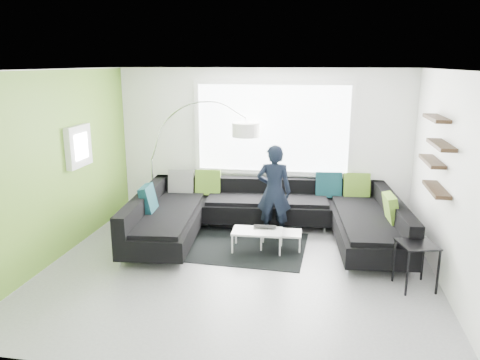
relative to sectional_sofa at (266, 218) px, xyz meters
name	(u,v)px	position (x,y,z in m)	size (l,w,h in m)	color
ground	(239,268)	(-0.26, -1.10, -0.41)	(5.50, 5.50, 0.00)	gray
room_shell	(244,142)	(-0.22, -0.89, 1.40)	(5.54, 5.04, 2.82)	white
sectional_sofa	(266,218)	(0.00, 0.00, 0.00)	(4.49, 3.02, 0.92)	black
rug	(237,246)	(-0.43, -0.30, -0.40)	(2.18, 1.59, 0.01)	black
coffee_table	(269,239)	(0.10, -0.33, -0.24)	(1.01, 0.59, 0.33)	silver
arc_lamp	(152,160)	(-2.27, 0.89, 0.72)	(2.10, 0.78, 2.24)	white
side_table	(415,266)	(2.13, -1.30, -0.09)	(0.45, 0.45, 0.62)	black
person	(274,192)	(0.10, 0.25, 0.39)	(0.58, 0.39, 1.59)	black
laptop	(265,228)	(0.02, -0.32, -0.06)	(0.37, 0.24, 0.03)	black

